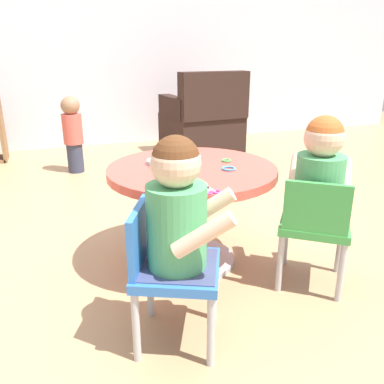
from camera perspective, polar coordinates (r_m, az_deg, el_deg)
ground_plane at (r=2.13m, az=0.00°, el=-9.84°), size 10.00×10.00×0.00m
back_wall at (r=4.80m, az=-13.05°, el=23.38°), size 8.00×0.12×2.80m
craft_table at (r=1.97m, az=0.00°, el=-0.19°), size 0.82×0.82×0.52m
child_chair_left at (r=1.48m, az=-3.47°, el=-10.63°), size 0.40×0.40×0.54m
seated_child_left at (r=1.37m, az=-2.01°, el=-2.52°), size 0.43×0.39×0.51m
child_chair_right at (r=1.88m, az=17.01°, el=-4.51°), size 0.42×0.42×0.54m
seated_child_right at (r=1.84m, az=17.74°, el=2.42°), size 0.42×0.44×0.51m
armchair_dark at (r=4.24m, az=1.58°, el=9.59°), size 0.77×0.78×0.85m
toddler_standing at (r=3.71m, az=-16.58°, el=8.14°), size 0.17×0.17×0.67m
rolling_pin at (r=2.11m, az=-0.76°, el=5.71°), size 0.08×0.23×0.05m
craft_scissors at (r=1.60m, az=2.54°, el=0.27°), size 0.07×0.14×0.01m
playdough_blob_0 at (r=1.99m, az=-4.61°, el=4.31°), size 0.13×0.13×0.02m
playdough_blob_1 at (r=2.19m, az=-3.45°, el=5.75°), size 0.09×0.09×0.02m
cookie_cutter_0 at (r=1.89m, az=5.24°, el=3.34°), size 0.07×0.07×0.01m
cookie_cutter_1 at (r=2.03m, az=4.90°, el=4.48°), size 0.05×0.05×0.01m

